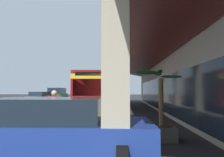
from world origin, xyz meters
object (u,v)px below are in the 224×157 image
at_px(parked_sedan_blue, 54,129).
at_px(potted_palm, 161,123).
at_px(pedestrian, 54,109).
at_px(transit_bus, 93,88).
at_px(parked_suv_green, 57,95).
at_px(parked_sedan_silver, 39,98).

distance_m(parked_sedan_blue, potted_palm, 3.63).
height_order(parked_sedan_blue, pedestrian, pedestrian).
bearing_deg(transit_bus, pedestrian, 0.65).
bearing_deg(pedestrian, parked_suv_green, -161.95).
height_order(transit_bus, pedestrian, transit_bus).
xyz_separation_m(transit_bus, parked_suv_green, (-7.57, -6.15, -0.84)).
bearing_deg(parked_suv_green, parked_sedan_silver, -11.14).
bearing_deg(transit_bus, parked_sedan_blue, 4.86).
height_order(pedestrian, potted_palm, potted_palm).
relative_size(parked_suv_green, potted_palm, 2.10).
distance_m(parked_suv_green, potted_palm, 22.78).
distance_m(parked_sedan_silver, pedestrian, 16.79).
bearing_deg(parked_sedan_silver, pedestrian, 24.92).
bearing_deg(parked_suv_green, transit_bus, 39.05).
bearing_deg(parked_sedan_silver, transit_bus, 62.98).
xyz_separation_m(parked_sedan_silver, potted_palm, (16.29, 11.08, -0.19)).
bearing_deg(pedestrian, transit_bus, -179.35).
bearing_deg(potted_palm, parked_sedan_silver, -145.76).
height_order(parked_suv_green, potted_palm, potted_palm).
bearing_deg(potted_palm, transit_bus, -161.99).
relative_size(parked_sedan_silver, pedestrian, 2.70).
xyz_separation_m(parked_suv_green, potted_palm, (20.32, 10.29, -0.45)).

